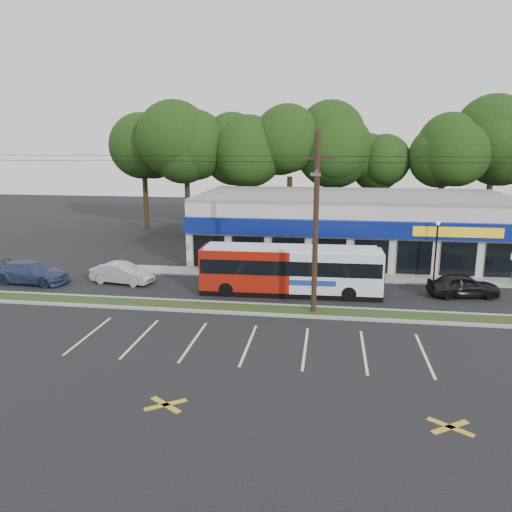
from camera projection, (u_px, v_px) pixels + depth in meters
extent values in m
plane|color=black|center=(258.00, 316.00, 27.64)|extent=(120.00, 120.00, 0.00)
cube|color=#2A3B18|center=(261.00, 309.00, 28.59)|extent=(40.00, 1.60, 0.12)
cube|color=#9E9E93|center=(259.00, 314.00, 27.77)|extent=(40.00, 0.25, 0.14)
cube|color=#9E9E93|center=(263.00, 305.00, 29.41)|extent=(40.00, 0.25, 0.14)
cube|color=#9E9E93|center=(345.00, 277.00, 35.59)|extent=(32.00, 2.20, 0.10)
cube|color=silver|center=(350.00, 227.00, 41.73)|extent=(25.00, 12.00, 5.00)
cube|color=navy|center=(354.00, 229.00, 35.50)|extent=(25.00, 0.50, 1.20)
cube|color=black|center=(353.00, 256.00, 36.13)|extent=(24.00, 0.12, 2.40)
cube|color=yellow|center=(458.00, 232.00, 34.24)|extent=(6.00, 0.06, 0.70)
cube|color=gray|center=(352.00, 196.00, 41.15)|extent=(25.00, 12.00, 0.30)
cylinder|color=black|center=(316.00, 226.00, 27.07)|extent=(0.30, 0.30, 10.00)
cube|color=black|center=(317.00, 158.00, 26.27)|extent=(1.80, 0.12, 0.12)
cylinder|color=#59595E|center=(317.00, 171.00, 25.25)|extent=(0.10, 2.40, 0.10)
cube|color=#59595E|center=(316.00, 174.00, 24.01)|extent=(0.50, 0.25, 0.15)
cylinder|color=black|center=(261.00, 156.00, 26.68)|extent=(50.00, 0.02, 0.02)
cylinder|color=black|center=(261.00, 162.00, 26.75)|extent=(50.00, 0.02, 0.02)
cylinder|color=black|center=(436.00, 253.00, 34.11)|extent=(0.12, 0.12, 4.00)
sphere|color=silver|center=(438.00, 223.00, 33.64)|extent=(0.30, 0.30, 0.30)
cylinder|color=black|center=(147.00, 204.00, 54.38)|extent=(0.56, 0.56, 5.72)
sphere|color=black|center=(145.00, 152.00, 53.15)|extent=(6.76, 6.76, 6.76)
cylinder|color=black|center=(192.00, 205.00, 53.66)|extent=(0.56, 0.56, 5.72)
sphere|color=black|center=(190.00, 152.00, 52.43)|extent=(6.76, 6.76, 6.76)
cylinder|color=black|center=(237.00, 206.00, 52.95)|extent=(0.56, 0.56, 5.72)
sphere|color=black|center=(237.00, 152.00, 51.71)|extent=(6.76, 6.76, 6.76)
cylinder|color=black|center=(284.00, 207.00, 52.23)|extent=(0.56, 0.56, 5.72)
sphere|color=black|center=(285.00, 152.00, 51.00)|extent=(6.76, 6.76, 6.76)
cylinder|color=black|center=(332.00, 208.00, 51.51)|extent=(0.56, 0.56, 5.72)
sphere|color=black|center=(334.00, 153.00, 50.28)|extent=(6.76, 6.76, 6.76)
cylinder|color=black|center=(382.00, 209.00, 50.80)|extent=(0.56, 0.56, 5.72)
sphere|color=black|center=(385.00, 153.00, 49.56)|extent=(6.76, 6.76, 6.76)
cylinder|color=black|center=(433.00, 210.00, 50.08)|extent=(0.56, 0.56, 5.72)
sphere|color=black|center=(437.00, 153.00, 48.85)|extent=(6.76, 6.76, 6.76)
cylinder|color=black|center=(485.00, 210.00, 49.36)|extent=(0.56, 0.56, 5.72)
sphere|color=black|center=(491.00, 153.00, 48.13)|extent=(6.76, 6.76, 6.76)
cube|color=#9A170B|center=(246.00, 268.00, 31.76)|extent=(5.70, 2.48, 2.59)
cube|color=white|center=(336.00, 270.00, 31.08)|extent=(5.70, 2.48, 2.59)
cube|color=black|center=(290.00, 291.00, 31.74)|extent=(11.35, 2.57, 0.33)
cube|color=black|center=(291.00, 264.00, 31.35)|extent=(11.12, 2.67, 0.89)
cube|color=black|center=(383.00, 269.00, 30.70)|extent=(0.11, 2.00, 1.32)
cube|color=#193899|center=(313.00, 283.00, 30.21)|extent=(2.82, 0.10, 0.33)
cube|color=white|center=(291.00, 248.00, 31.12)|extent=(10.78, 2.37, 0.17)
cylinder|color=black|center=(226.00, 289.00, 31.13)|extent=(0.91, 0.28, 0.90)
cylinder|color=black|center=(232.00, 280.00, 33.18)|extent=(0.91, 0.28, 0.90)
cylinder|color=black|center=(349.00, 294.00, 30.22)|extent=(0.91, 0.28, 0.90)
cylinder|color=black|center=(347.00, 284.00, 32.26)|extent=(0.91, 0.28, 0.90)
imported|color=black|center=(463.00, 285.00, 31.05)|extent=(4.50, 2.35, 1.46)
imported|color=#B3B6BB|center=(122.00, 273.00, 34.02)|extent=(4.46, 2.11, 1.41)
imported|color=navy|center=(32.00, 272.00, 34.06)|extent=(5.31, 2.49, 1.50)
imported|color=silver|center=(381.00, 270.00, 34.61)|extent=(0.68, 0.60, 1.55)
imported|color=beige|center=(357.00, 268.00, 34.83)|extent=(0.91, 0.75, 1.72)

